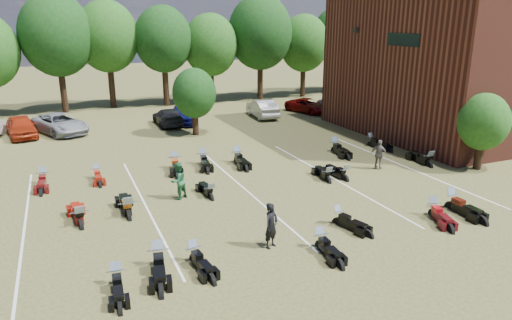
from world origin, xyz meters
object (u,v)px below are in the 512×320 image
person_green (178,181)px  motorcycle_3 (320,248)px  motorcycle_14 (44,184)px  motorcycle_0 (117,286)px  motorcycle_7 (81,227)px  car_0 (21,127)px  person_black (271,225)px  car_4 (183,114)px  person_grey (379,155)px

person_green → motorcycle_3: 7.92m
person_green → motorcycle_3: person_green is taller
person_green → motorcycle_14: size_ratio=0.79×
person_green → motorcycle_0: size_ratio=0.90×
motorcycle_7 → person_green: bearing=-166.0°
car_0 → person_black: bearing=-76.5°
motorcycle_3 → motorcycle_14: 15.17m
motorcycle_0 → car_4: bearing=74.2°
person_grey → motorcycle_3: 10.67m
car_4 → motorcycle_0: size_ratio=2.28×
person_green → motorcycle_3: (3.61, -6.99, -0.90)m
motorcycle_7 → motorcycle_14: (-1.47, 6.31, 0.00)m
motorcycle_3 → car_0: bearing=119.4°
person_green → person_black: bearing=76.6°
car_4 → person_black: person_black is taller
car_4 → motorcycle_3: (-0.91, -23.46, -0.77)m
motorcycle_14 → person_black: bearing=-50.8°
car_0 → person_grey: person_grey is taller
motorcycle_7 → car_4: bearing=-121.3°
person_green → motorcycle_0: person_green is taller
person_grey → motorcycle_14: (-17.60, 4.82, -0.86)m
person_black → car_0: bearing=84.2°
car_0 → person_grey: size_ratio=2.65×
car_4 → person_grey: 17.97m
motorcycle_7 → motorcycle_14: bearing=-81.6°
car_4 → person_green: size_ratio=2.52×
person_green → motorcycle_3: size_ratio=0.88×
person_grey → motorcycle_0: size_ratio=0.86×
car_0 → motorcycle_3: size_ratio=2.21×
car_4 → person_grey: (7.13, -16.50, 0.08)m
person_grey → motorcycle_14: bearing=44.0°
car_0 → motorcycle_14: bearing=-91.6°
motorcycle_14 → motorcycle_7: bearing=-73.5°
motorcycle_7 → person_grey: bearing=-179.5°
person_green → person_grey: (11.65, -0.03, -0.04)m
motorcycle_0 → motorcycle_14: (-2.28, 11.39, 0.00)m
person_grey → motorcycle_0: 16.69m
car_4 → car_0: bearing=-168.5°
car_4 → motorcycle_7: car_4 is taller
car_0 → person_green: bearing=-74.7°
motorcycle_3 → motorcycle_0: bearing=-179.0°
person_black → motorcycle_0: size_ratio=0.88×
motorcycle_0 → motorcycle_14: size_ratio=0.87×
car_4 → person_green: bearing=-93.5°
motorcycle_14 → car_0: bearing=101.1°
car_0 → motorcycle_0: size_ratio=2.28×
car_0 → motorcycle_14: (1.58, -11.75, -0.77)m
motorcycle_3 → motorcycle_14: size_ratio=0.90×
person_green → motorcycle_7: (-4.48, -1.53, -0.90)m
car_4 → person_grey: bearing=-54.8°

